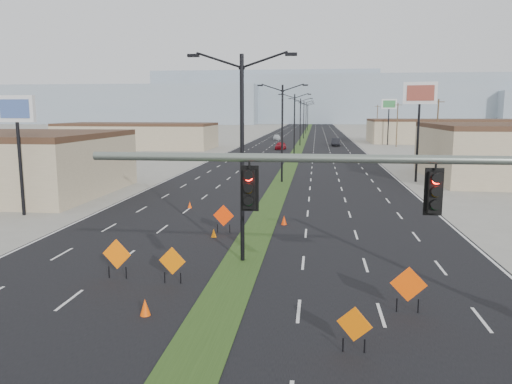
# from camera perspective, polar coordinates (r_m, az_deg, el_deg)

# --- Properties ---
(road_surface) EXTENTS (25.00, 400.00, 0.02)m
(road_surface) POSITION_cam_1_polar(r_m,az_deg,el_deg) (111.95, 5.11, 5.44)
(road_surface) COLOR black
(road_surface) RESTS_ON ground
(median_strip) EXTENTS (2.00, 400.00, 0.04)m
(median_strip) POSITION_cam_1_polar(r_m,az_deg,el_deg) (111.95, 5.11, 5.44)
(median_strip) COLOR #274016
(median_strip) RESTS_ON ground
(building_sw_far) EXTENTS (30.00, 14.00, 4.50)m
(building_sw_far) POSITION_cam_1_polar(r_m,az_deg,el_deg) (103.10, -13.34, 6.15)
(building_sw_far) COLOR tan
(building_sw_far) RESTS_ON ground
(building_se_far) EXTENTS (44.00, 16.00, 5.00)m
(building_se_far) POSITION_cam_1_polar(r_m,az_deg,el_deg) (126.53, 22.86, 6.32)
(building_se_far) COLOR tan
(building_se_far) RESTS_ON ground
(mesa_west) EXTENTS (180.00, 50.00, 22.00)m
(mesa_west) POSITION_cam_1_polar(r_m,az_deg,el_deg) (316.76, -16.27, 9.54)
(mesa_west) COLOR #8A9BAB
(mesa_west) RESTS_ON ground
(mesa_center) EXTENTS (220.00, 50.00, 28.00)m
(mesa_center) POSITION_cam_1_polar(r_m,az_deg,el_deg) (313.84, 13.81, 10.20)
(mesa_center) COLOR #8A9BAB
(mesa_center) RESTS_ON ground
(mesa_backdrop) EXTENTS (140.00, 50.00, 32.00)m
(mesa_backdrop) POSITION_cam_1_polar(r_m,az_deg,el_deg) (333.45, 1.16, 10.73)
(mesa_backdrop) COLOR #8A9BAB
(mesa_backdrop) RESTS_ON ground
(signal_mast) EXTENTS (16.30, 0.60, 8.00)m
(signal_mast) POSITION_cam_1_polar(r_m,az_deg,el_deg) (14.77, 26.66, -1.82)
(signal_mast) COLOR slate
(signal_mast) RESTS_ON ground
(streetlight_0) EXTENTS (5.15, 0.24, 10.02)m
(streetlight_0) POSITION_cam_1_polar(r_m,az_deg,el_deg) (23.99, -1.60, 4.57)
(streetlight_0) COLOR black
(streetlight_0) RESTS_ON ground
(streetlight_1) EXTENTS (5.15, 0.24, 10.02)m
(streetlight_1) POSITION_cam_1_polar(r_m,az_deg,el_deg) (51.81, 3.01, 7.07)
(streetlight_1) COLOR black
(streetlight_1) RESTS_ON ground
(streetlight_2) EXTENTS (5.15, 0.24, 10.02)m
(streetlight_2) POSITION_cam_1_polar(r_m,az_deg,el_deg) (79.75, 4.41, 7.82)
(streetlight_2) COLOR black
(streetlight_2) RESTS_ON ground
(streetlight_3) EXTENTS (5.15, 0.24, 10.02)m
(streetlight_3) POSITION_cam_1_polar(r_m,az_deg,el_deg) (107.72, 5.08, 8.17)
(streetlight_3) COLOR black
(streetlight_3) RESTS_ON ground
(streetlight_4) EXTENTS (5.15, 0.24, 10.02)m
(streetlight_4) POSITION_cam_1_polar(r_m,az_deg,el_deg) (135.71, 5.48, 8.38)
(streetlight_4) COLOR black
(streetlight_4) RESTS_ON ground
(streetlight_5) EXTENTS (5.15, 0.24, 10.02)m
(streetlight_5) POSITION_cam_1_polar(r_m,az_deg,el_deg) (163.70, 5.74, 8.52)
(streetlight_5) COLOR black
(streetlight_5) RESTS_ON ground
(streetlight_6) EXTENTS (5.15, 0.24, 10.02)m
(streetlight_6) POSITION_cam_1_polar(r_m,az_deg,el_deg) (191.69, 5.92, 8.62)
(streetlight_6) COLOR black
(streetlight_6) RESTS_ON ground
(utility_pole_1) EXTENTS (1.60, 0.20, 9.00)m
(utility_pole_1) POSITION_cam_1_polar(r_m,az_deg,el_deg) (73.56, 19.98, 6.59)
(utility_pole_1) COLOR #4C3823
(utility_pole_1) RESTS_ON ground
(utility_pole_2) EXTENTS (1.60, 0.20, 9.00)m
(utility_pole_2) POSITION_cam_1_polar(r_m,az_deg,el_deg) (107.94, 15.82, 7.47)
(utility_pole_2) COLOR #4C3823
(utility_pole_2) RESTS_ON ground
(utility_pole_3) EXTENTS (1.60, 0.20, 9.00)m
(utility_pole_3) POSITION_cam_1_polar(r_m,az_deg,el_deg) (142.63, 13.67, 7.91)
(utility_pole_3) COLOR #4C3823
(utility_pole_3) RESTS_ON ground
(car_left) EXTENTS (2.09, 4.54, 1.51)m
(car_left) POSITION_cam_1_polar(r_m,az_deg,el_deg) (96.66, 2.84, 5.31)
(car_left) COLOR maroon
(car_left) RESTS_ON ground
(car_mid) EXTENTS (2.11, 5.07, 1.63)m
(car_mid) POSITION_cam_1_polar(r_m,az_deg,el_deg) (107.89, 9.14, 5.65)
(car_mid) COLOR black
(car_mid) RESTS_ON ground
(car_far) EXTENTS (2.02, 4.49, 1.28)m
(car_far) POSITION_cam_1_polar(r_m,az_deg,el_deg) (130.00, 2.39, 6.27)
(car_far) COLOR silver
(car_far) RESTS_ON ground
(construction_sign_0) EXTENTS (1.36, 0.21, 1.81)m
(construction_sign_0) POSITION_cam_1_polar(r_m,az_deg,el_deg) (23.02, -15.62, -6.99)
(construction_sign_0) COLOR #FF6805
(construction_sign_0) RESTS_ON ground
(construction_sign_1) EXTENTS (1.21, 0.20, 1.62)m
(construction_sign_1) POSITION_cam_1_polar(r_m,az_deg,el_deg) (21.92, -9.55, -7.91)
(construction_sign_1) COLOR orange
(construction_sign_1) RESTS_ON ground
(construction_sign_2) EXTENTS (1.30, 0.20, 1.74)m
(construction_sign_2) POSITION_cam_1_polar(r_m,az_deg,el_deg) (30.43, -3.73, -2.81)
(construction_sign_2) COLOR #FF3805
(construction_sign_2) RESTS_ON ground
(construction_sign_3) EXTENTS (1.32, 0.19, 1.77)m
(construction_sign_3) POSITION_cam_1_polar(r_m,az_deg,el_deg) (19.41, 17.03, -10.21)
(construction_sign_3) COLOR #EB4804
(construction_sign_3) RESTS_ON ground
(construction_sign_4) EXTENTS (1.07, 0.43, 1.49)m
(construction_sign_4) POSITION_cam_1_polar(r_m,az_deg,el_deg) (16.08, 11.18, -14.79)
(construction_sign_4) COLOR #D85D04
(construction_sign_4) RESTS_ON ground
(cone_0) EXTENTS (0.50, 0.50, 0.65)m
(cone_0) POSITION_cam_1_polar(r_m,az_deg,el_deg) (19.02, -12.56, -12.74)
(cone_0) COLOR #F74E05
(cone_0) RESTS_ON ground
(cone_1) EXTENTS (0.36, 0.36, 0.53)m
(cone_1) POSITION_cam_1_polar(r_m,az_deg,el_deg) (29.57, -4.85, -4.70)
(cone_1) COLOR orange
(cone_1) RESTS_ON ground
(cone_2) EXTENTS (0.45, 0.45, 0.63)m
(cone_2) POSITION_cam_1_polar(r_m,az_deg,el_deg) (32.70, 3.22, -3.23)
(cone_2) COLOR red
(cone_2) RESTS_ON ground
(cone_3) EXTENTS (0.42, 0.42, 0.54)m
(cone_3) POSITION_cam_1_polar(r_m,az_deg,el_deg) (38.49, -7.58, -1.47)
(cone_3) COLOR #FF4605
(cone_3) RESTS_ON ground
(pole_sign_west) EXTENTS (2.76, 0.49, 8.44)m
(pole_sign_west) POSITION_cam_1_polar(r_m,az_deg,el_deg) (38.79, -25.67, 7.53)
(pole_sign_west) COLOR black
(pole_sign_west) RESTS_ON ground
(pole_sign_east_near) EXTENTS (3.38, 0.84, 10.31)m
(pole_sign_east_near) POSITION_cam_1_polar(r_m,az_deg,el_deg) (54.74, 18.21, 9.94)
(pole_sign_east_near) COLOR black
(pole_sign_east_near) RESTS_ON ground
(pole_sign_east_far) EXTENTS (3.25, 0.51, 9.94)m
(pole_sign_east_far) POSITION_cam_1_polar(r_m,az_deg,el_deg) (113.10, 14.96, 9.33)
(pole_sign_east_far) COLOR black
(pole_sign_east_far) RESTS_ON ground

